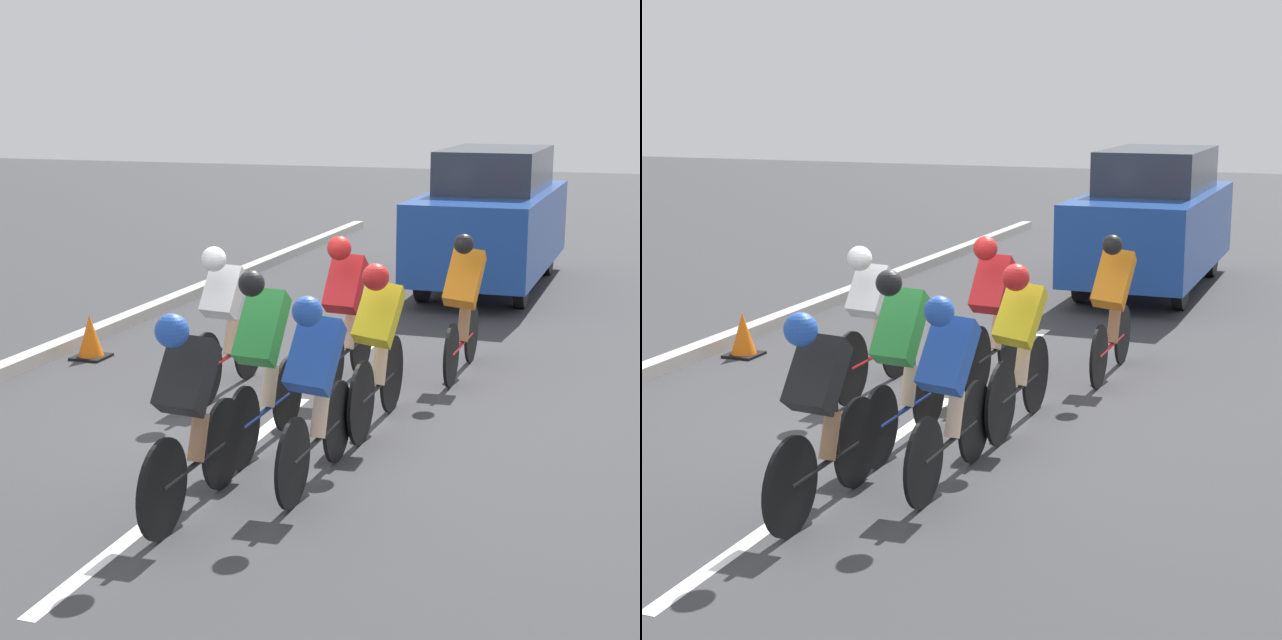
{
  "view_description": "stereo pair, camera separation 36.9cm",
  "coord_description": "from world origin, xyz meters",
  "views": [
    {
      "loc": [
        -3.33,
        8.51,
        2.92
      ],
      "look_at": [
        -0.41,
        -0.04,
        0.95
      ],
      "focal_mm": 60.0,
      "sensor_mm": 36.0,
      "label": 1
    },
    {
      "loc": [
        -3.68,
        8.38,
        2.92
      ],
      "look_at": [
        -0.41,
        -0.04,
        0.95
      ],
      "focal_mm": 60.0,
      "sensor_mm": 36.0,
      "label": 2
    }
  ],
  "objects": [
    {
      "name": "cyclist_black",
      "position": [
        -0.22,
        2.19,
        0.78
      ],
      "size": [
        0.34,
        1.65,
        1.49
      ],
      "color": "black",
      "rests_on": "ground"
    },
    {
      "name": "lane_stripe_near",
      "position": [
        0.0,
        3.16,
        0.0
      ],
      "size": [
        0.12,
        1.4,
        0.01
      ],
      "primitive_type": "cube",
      "color": "white",
      "rests_on": "ground"
    },
    {
      "name": "ground_plane",
      "position": [
        0.0,
        0.0,
        0.0
      ],
      "size": [
        60.0,
        60.0,
        0.0
      ],
      "primitive_type": "plane",
      "color": "#38383A"
    },
    {
      "name": "cyclist_white",
      "position": [
        0.78,
        -0.66,
        0.78
      ],
      "size": [
        0.34,
        1.75,
        1.48
      ],
      "color": "black",
      "rests_on": "ground"
    },
    {
      "name": "traffic_cone",
      "position": [
        2.75,
        -1.47,
        0.24
      ],
      "size": [
        0.36,
        0.36,
        0.49
      ],
      "color": "black",
      "rests_on": "ground"
    },
    {
      "name": "support_car",
      "position": [
        -0.64,
        -7.18,
        1.03
      ],
      "size": [
        1.7,
        4.44,
        2.04
      ],
      "color": "black",
      "rests_on": "ground"
    },
    {
      "name": "cyclist_red",
      "position": [
        -0.26,
        -1.25,
        0.81
      ],
      "size": [
        0.34,
        1.69,
        1.55
      ],
      "color": "black",
      "rests_on": "ground"
    },
    {
      "name": "lane_stripe_mid",
      "position": [
        0.0,
        -0.04,
        0.0
      ],
      "size": [
        0.12,
        1.4,
        0.01
      ],
      "primitive_type": "cube",
      "color": "white",
      "rests_on": "ground"
    },
    {
      "name": "cyclist_orange",
      "position": [
        -1.26,
        -2.07,
        0.79
      ],
      "size": [
        0.37,
        1.68,
        1.51
      ],
      "color": "black",
      "rests_on": "ground"
    },
    {
      "name": "cyclist_blue",
      "position": [
        -0.85,
        1.38,
        0.79
      ],
      "size": [
        0.36,
        1.68,
        1.5
      ],
      "color": "black",
      "rests_on": "ground"
    },
    {
      "name": "lane_stripe_far",
      "position": [
        0.0,
        -3.24,
        0.0
      ],
      "size": [
        0.12,
        1.4,
        0.01
      ],
      "primitive_type": "cube",
      "color": "white",
      "rests_on": "ground"
    },
    {
      "name": "cyclist_yellow",
      "position": [
        -0.92,
        -0.08,
        0.79
      ],
      "size": [
        0.38,
        1.69,
        1.51
      ],
      "color": "black",
      "rests_on": "ground"
    },
    {
      "name": "cyclist_green",
      "position": [
        -0.2,
        0.77,
        0.81
      ],
      "size": [
        0.34,
        1.66,
        1.55
      ],
      "color": "black",
      "rests_on": "ground"
    }
  ]
}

